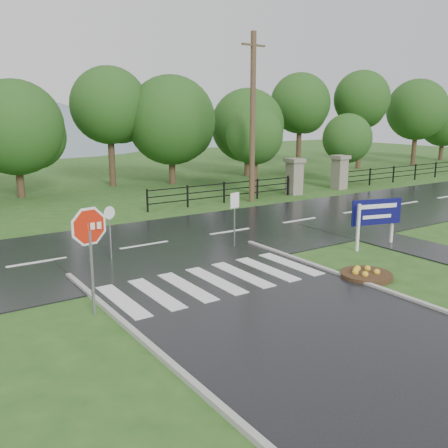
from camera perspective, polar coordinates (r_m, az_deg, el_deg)
ground at (r=11.69m, az=12.84°, el=-13.28°), size 120.00×120.00×0.00m
main_road at (r=19.44m, az=-9.08°, el=-2.52°), size 90.00×8.00×0.04m
walkway at (r=20.35m, az=21.16°, el=-2.54°), size 2.20×11.00×0.04m
crosswalk at (r=15.22m, az=-1.01°, el=-6.45°), size 6.50×2.80×0.02m
pillar_west at (r=31.31m, az=8.04°, el=5.49°), size 1.00×1.00×2.24m
pillar_east at (r=34.10m, az=13.08°, el=5.88°), size 1.00×1.00×2.24m
fence_west at (r=28.16m, az=0.01°, el=3.88°), size 9.58×0.08×1.20m
fence_east at (r=42.61m, az=23.04°, el=5.91°), size 20.58×0.08×1.20m
hills at (r=75.80m, az=-24.15°, el=-4.17°), size 102.00×48.00×48.00m
treeline at (r=32.68m, az=-17.96°, el=3.21°), size 83.20×5.20×10.00m
stop_sign at (r=12.72m, az=-15.10°, el=-1.42°), size 1.30×0.28×2.97m
estate_billboard at (r=19.62m, az=17.03°, el=1.07°), size 2.07×0.62×1.86m
flower_bed at (r=16.20m, az=15.94°, el=-5.54°), size 1.59×1.59×0.32m
reg_sign_small at (r=18.64m, az=1.22°, el=1.73°), size 0.46×0.13×2.12m
reg_sign_round at (r=17.47m, az=-12.91°, el=-0.20°), size 0.44×0.15×1.93m
utility_pole_east at (r=28.34m, az=3.29°, el=12.02°), size 1.65×0.31×9.27m
entrance_tree_left at (r=30.98m, az=3.51°, el=9.95°), size 3.48×3.48×5.34m
entrance_tree_right at (r=36.57m, az=13.91°, el=9.45°), size 3.45×3.45×4.94m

